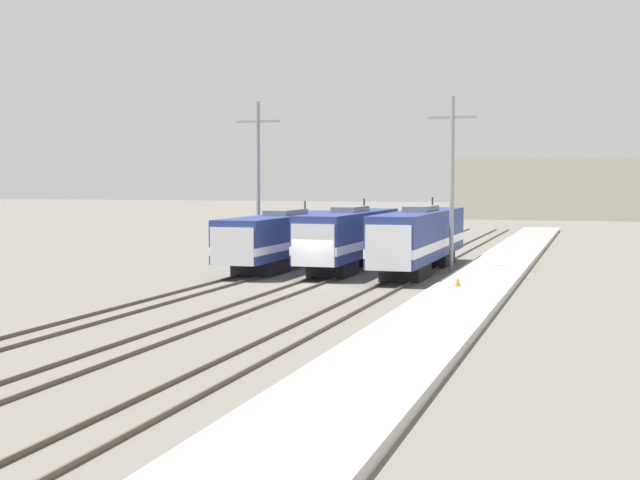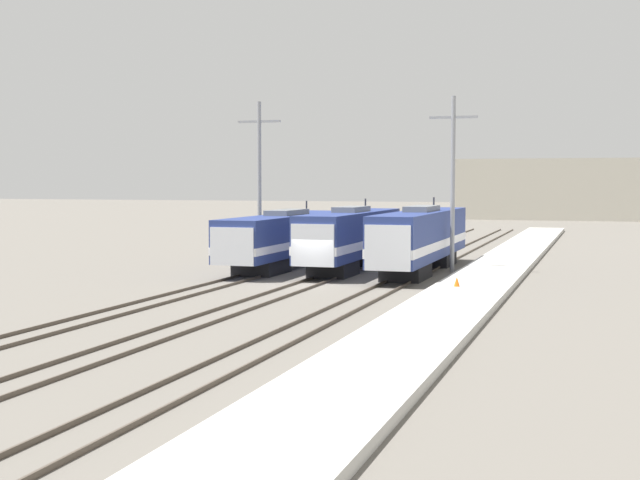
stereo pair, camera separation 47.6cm
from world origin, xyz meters
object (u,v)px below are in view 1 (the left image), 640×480
Objects in this scene: locomotive_center at (348,238)px; locomotive_far_right at (419,238)px; catenary_tower_right at (452,179)px; locomotive_far_left at (283,238)px; catenary_tower_left at (258,179)px; traffic_cone at (458,281)px.

locomotive_far_right reaches higher than locomotive_center.
locomotive_far_right is 1.66× the size of catenary_tower_right.
locomotive_far_left is at bearing 179.08° from locomotive_far_right.
locomotive_far_left is 1.66× the size of catenary_tower_left.
traffic_cone is at bearing -35.40° from catenary_tower_left.
catenary_tower_right is at bearing 0.00° from catenary_tower_left.
locomotive_far_right is at bearing -150.21° from catenary_tower_right.
locomotive_far_right is 4.34m from catenary_tower_right.
locomotive_center is 7.65m from catenary_tower_right.
locomotive_center reaches higher than traffic_cone.
locomotive_far_right reaches higher than traffic_cone.
locomotive_far_right is at bearing 2.94° from locomotive_center.
locomotive_far_left is 1.00× the size of locomotive_far_right.
catenary_tower_left is (-6.79, 1.31, 3.81)m from locomotive_center.
catenary_tower_left reaches higher than traffic_cone.
catenary_tower_left is 1.00× the size of catenary_tower_right.
catenary_tower_right is (11.15, 0.92, 3.94)m from locomotive_far_left.
locomotive_far_right is (9.28, -0.15, 0.16)m from locomotive_far_left.
catenary_tower_left reaches higher than locomotive_center.
traffic_cone is (2.07, -10.92, -5.34)m from catenary_tower_right.
traffic_cone is (8.58, -9.61, -1.53)m from locomotive_center.
catenary_tower_right is 22.09× the size of traffic_cone.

